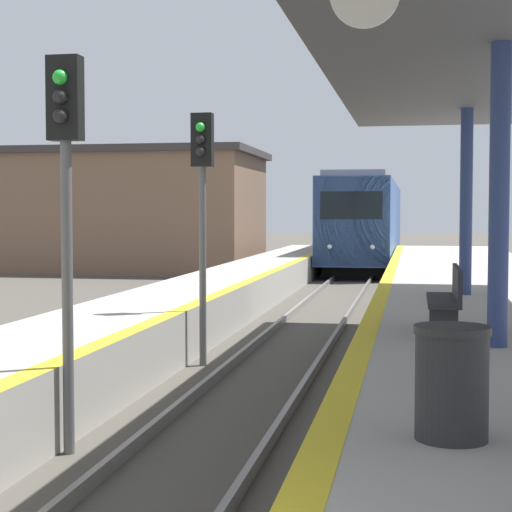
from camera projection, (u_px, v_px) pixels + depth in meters
train at (368, 221)px, 43.04m from camera, size 2.88×23.38×4.22m
signal_near at (66, 177)px, 9.15m from camera, size 0.36×0.31×4.30m
signal_mid at (202, 189)px, 14.47m from camera, size 0.36×0.31×4.30m
station_canopy at (501, 40)px, 10.50m from camera, size 4.80×20.47×3.97m
trash_bin at (452, 382)px, 6.32m from camera, size 0.57×0.57×0.85m
bench at (448, 297)px, 12.01m from camera, size 0.44×1.68×0.92m
station_building at (139, 210)px, 38.40m from camera, size 10.80×7.76×5.37m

